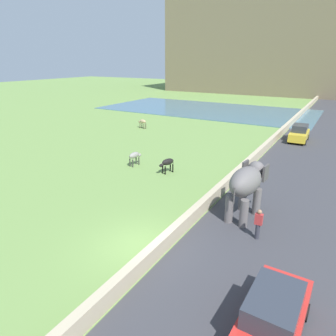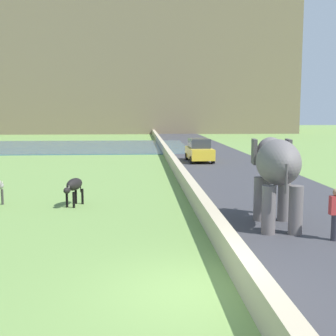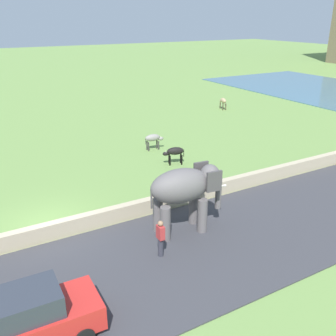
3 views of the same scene
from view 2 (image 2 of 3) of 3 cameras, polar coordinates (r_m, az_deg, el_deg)
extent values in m
plane|color=#6B8E47|center=(10.13, 3.04, -15.41)|extent=(220.00, 220.00, 0.00)
cube|color=#38383D|center=(30.16, 8.08, -0.14)|extent=(7.00, 120.00, 0.06)
cube|color=tan|center=(27.60, 1.19, -0.02)|extent=(0.40, 110.00, 0.77)
cube|color=#426B84|center=(50.63, -18.40, 2.57)|extent=(36.00, 18.00, 0.08)
cube|color=#75664C|center=(89.01, -6.94, 12.52)|extent=(64.00, 28.00, 24.07)
ellipsoid|color=#605B5B|center=(15.10, 13.86, 0.74)|extent=(1.69, 2.84, 1.50)
cylinder|color=#605B5B|center=(16.10, 11.63, -3.97)|extent=(0.44, 0.44, 1.60)
cylinder|color=#605B5B|center=(16.25, 14.56, -3.96)|extent=(0.44, 0.44, 1.60)
cylinder|color=#605B5B|center=(14.41, 12.70, -5.34)|extent=(0.44, 0.44, 1.60)
cylinder|color=#605B5B|center=(14.58, 15.97, -5.29)|extent=(0.44, 0.44, 1.60)
ellipsoid|color=#605B5B|center=(16.47, 12.93, 1.96)|extent=(1.09, 1.01, 1.10)
cube|color=#484444|center=(16.24, 10.94, 2.07)|extent=(0.20, 0.71, 0.90)
cube|color=#484444|center=(16.45, 15.08, 2.01)|extent=(0.20, 0.71, 0.90)
cylinder|color=#605B5B|center=(17.03, 12.57, -0.87)|extent=(0.28, 0.28, 1.50)
cone|color=silver|center=(16.87, 11.92, 0.61)|extent=(0.18, 0.57, 0.17)
cone|color=silver|center=(16.95, 13.38, 0.60)|extent=(0.18, 0.57, 0.17)
cylinder|color=#484444|center=(13.86, 14.85, -1.33)|extent=(0.08, 0.08, 0.90)
cylinder|color=#33333D|center=(14.34, 20.49, -7.23)|extent=(0.22, 0.22, 0.85)
cube|color=#B73333|center=(14.18, 20.62, -4.47)|extent=(0.36, 0.22, 0.56)
cube|color=gold|center=(34.11, 4.02, 1.91)|extent=(1.81, 4.05, 0.80)
cube|color=#2D333D|center=(34.24, 3.98, 3.19)|extent=(1.51, 2.24, 0.70)
cylinder|color=black|center=(33.02, 5.76, 1.01)|extent=(0.20, 0.60, 0.60)
cylinder|color=black|center=(32.75, 2.98, 0.99)|extent=(0.20, 0.60, 0.60)
cylinder|color=black|center=(35.56, 4.96, 1.47)|extent=(0.20, 0.60, 0.60)
cylinder|color=black|center=(35.31, 2.38, 1.45)|extent=(0.20, 0.60, 0.60)
ellipsoid|color=black|center=(18.82, -11.84, -2.04)|extent=(0.78, 1.18, 0.50)
cylinder|color=black|center=(18.52, -11.93, -4.01)|extent=(0.10, 0.10, 0.65)
cylinder|color=black|center=(18.66, -12.77, -3.94)|extent=(0.10, 0.10, 0.65)
cylinder|color=black|center=(19.19, -10.85, -3.58)|extent=(0.10, 0.10, 0.65)
cylinder|color=black|center=(19.33, -11.67, -3.52)|extent=(0.10, 0.10, 0.65)
ellipsoid|color=black|center=(18.30, -12.75, -2.81)|extent=(0.36, 0.46, 0.26)
cone|color=beige|center=(18.23, -12.52, -2.30)|extent=(0.04, 0.04, 0.12)
cone|color=beige|center=(18.31, -13.02, -2.27)|extent=(0.04, 0.04, 0.12)
cylinder|color=black|center=(19.33, -11.08, -2.38)|extent=(0.04, 0.04, 0.45)
cylinder|color=#373533|center=(20.00, -20.37, -3.47)|extent=(0.10, 0.10, 0.65)
ellipsoid|color=gray|center=(20.21, -20.57, -2.15)|extent=(0.27, 0.42, 0.26)
cone|color=beige|center=(20.15, -20.35, -1.68)|extent=(0.04, 0.04, 0.12)
camera|label=1|loc=(9.66, 94.03, 27.05)|focal=32.31mm
camera|label=3|loc=(18.95, 67.42, 18.34)|focal=40.82mm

